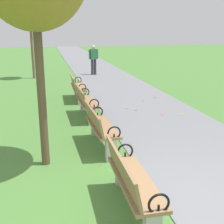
{
  "coord_description": "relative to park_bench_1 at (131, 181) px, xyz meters",
  "views": [
    {
      "loc": [
        -1.56,
        -3.4,
        2.52
      ],
      "look_at": [
        -0.05,
        3.34,
        0.55
      ],
      "focal_mm": 47.17,
      "sensor_mm": 36.0,
      "label": 1
    }
  ],
  "objects": [
    {
      "name": "paved_walkway",
      "position": [
        2.03,
        17.89,
        -0.48
      ],
      "size": [
        3.05,
        44.0,
        0.02
      ],
      "primitive_type": "cube",
      "color": "slate",
      "rests_on": "ground"
    },
    {
      "name": "park_bench_1",
      "position": [
        0.0,
        0.0,
        0.0
      ],
      "size": [
        0.48,
        1.6,
        0.9
      ],
      "color": "#93704C",
      "rests_on": "ground"
    },
    {
      "name": "scattered_leaves",
      "position": [
        1.33,
        3.96,
        -0.47
      ],
      "size": [
        5.4,
        10.31,
        0.02
      ],
      "color": "#93511E",
      "rests_on": "ground"
    },
    {
      "name": "tree_2",
      "position": [
        -1.69,
        12.29,
        2.98
      ],
      "size": [
        1.16,
        1.16,
        4.16
      ],
      "color": "brown",
      "rests_on": "ground"
    },
    {
      "name": "pedestrian_walking",
      "position": [
        1.54,
        12.75,
        0.44
      ],
      "size": [
        0.53,
        0.25,
        1.62
      ],
      "color": "#2D2D38",
      "rests_on": "paved_walkway"
    },
    {
      "name": "park_bench_4",
      "position": [
        0.0,
        7.01,
        0.0
      ],
      "size": [
        0.5,
        1.61,
        0.9
      ],
      "color": "#93704C",
      "rests_on": "ground"
    },
    {
      "name": "park_bench_2",
      "position": [
        0.0,
        2.41,
        0.0
      ],
      "size": [
        0.53,
        1.62,
        0.9
      ],
      "color": "#93704C",
      "rests_on": "ground"
    },
    {
      "name": "park_bench_3",
      "position": [
        0.0,
        4.72,
        0.0
      ],
      "size": [
        0.51,
        1.61,
        0.9
      ],
      "color": "#93704C",
      "rests_on": "ground"
    },
    {
      "name": "ground_plane",
      "position": [
        0.5,
        -0.11,
        -0.49
      ],
      "size": [
        80.0,
        80.0,
        0.0
      ],
      "primitive_type": "plane",
      "color": "#4C7F38"
    }
  ]
}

